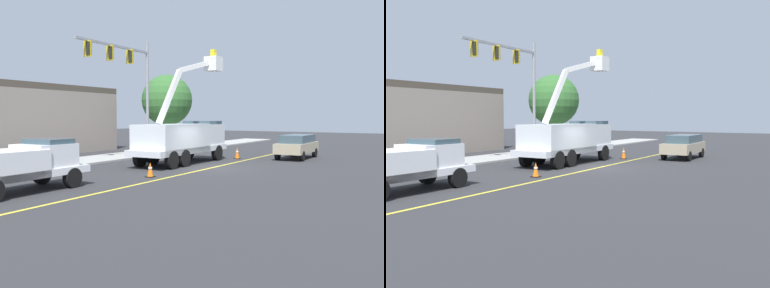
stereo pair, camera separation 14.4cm
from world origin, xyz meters
TOP-DOWN VIEW (x-y plane):
  - ground at (0.00, 0.00)m, footprint 120.00×120.00m
  - sidewalk_far_side at (-0.38, 8.92)m, footprint 60.10×6.16m
  - lane_centre_stripe at (0.00, 0.00)m, footprint 49.96×2.30m
  - utility_bucket_truck at (1.32, 2.80)m, footprint 8.30×3.44m
  - service_pickup_truck at (-10.88, 2.31)m, footprint 5.68×2.38m
  - passing_minivan at (8.29, -2.33)m, footprint 4.88×2.12m
  - traffic_cone_mid_front at (-4.75, 0.65)m, footprint 0.40×0.40m
  - traffic_cone_mid_rear at (5.78, 1.18)m, footprint 0.40×0.40m
  - traffic_signal_mast at (2.06, 8.01)m, footprint 7.45×0.74m
  - street_tree_right at (9.73, 10.24)m, footprint 4.56×4.56m

SIDE VIEW (x-z plane):
  - ground at x=0.00m, z-range 0.00..0.00m
  - lane_centre_stripe at x=0.00m, z-range 0.00..0.01m
  - sidewalk_far_side at x=-0.38m, z-range 0.00..0.12m
  - traffic_cone_mid_front at x=-4.75m, z-range -0.01..0.73m
  - traffic_cone_mid_rear at x=5.78m, z-range -0.01..0.82m
  - passing_minivan at x=8.29m, z-range 0.13..1.82m
  - service_pickup_truck at x=-10.88m, z-range 0.09..2.15m
  - utility_bucket_truck at x=1.32m, z-range -2.00..5.24m
  - street_tree_right at x=9.73m, z-range 1.09..7.84m
  - traffic_signal_mast at x=2.06m, z-range 1.82..10.39m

